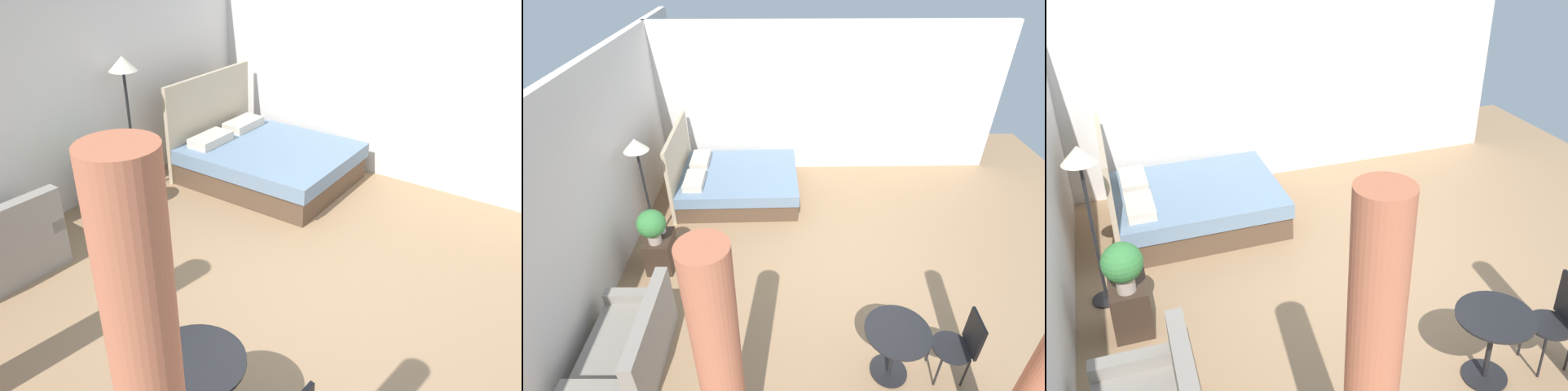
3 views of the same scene
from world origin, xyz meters
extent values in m
cube|color=#9E7A56|center=(0.00, 0.00, -0.01)|extent=(8.87, 9.54, 0.02)
cube|color=silver|center=(2.94, 0.00, 1.42)|extent=(0.12, 6.54, 2.85)
cube|color=brown|center=(1.82, 1.67, 0.15)|extent=(1.72, 2.05, 0.30)
cube|color=slate|center=(1.82, 1.67, 0.40)|extent=(1.76, 2.09, 0.19)
cube|color=tan|center=(1.81, 2.71, 0.66)|extent=(1.75, 0.09, 1.33)
cube|color=beige|center=(1.44, 2.39, 0.56)|extent=(0.61, 0.33, 0.12)
cube|color=beige|center=(2.18, 2.40, 0.56)|extent=(0.61, 0.33, 0.12)
cube|color=gray|center=(-1.62, 2.33, 0.63)|extent=(1.31, 0.16, 0.47)
cube|color=gray|center=(-1.04, 2.65, 0.46)|extent=(0.15, 0.79, 0.13)
cube|color=#38281E|center=(-0.02, 2.65, 0.26)|extent=(0.50, 0.36, 0.52)
cylinder|color=tan|center=(-0.12, 2.66, 0.60)|extent=(0.18, 0.18, 0.16)
sphere|color=#387F3D|center=(-0.12, 2.66, 0.84)|extent=(0.38, 0.38, 0.38)
cylinder|color=silver|center=(0.10, 2.63, 0.60)|extent=(0.12, 0.12, 0.15)
cylinder|color=black|center=(0.52, 2.89, 0.01)|extent=(0.30, 0.30, 0.02)
cylinder|color=black|center=(0.52, 2.89, 0.81)|extent=(0.04, 0.04, 1.58)
cone|color=beige|center=(0.52, 2.89, 1.69)|extent=(0.34, 0.34, 0.17)
cylinder|color=black|center=(-1.77, -0.23, 0.01)|extent=(0.41, 0.41, 0.02)
cylinder|color=black|center=(-1.77, -0.23, 0.34)|extent=(0.05, 0.05, 0.68)
cylinder|color=black|center=(-1.77, -0.23, 0.69)|extent=(0.68, 0.68, 0.02)
cylinder|color=black|center=(-1.65, -0.70, 0.22)|extent=(0.02, 0.02, 0.43)
cylinder|color=black|center=(-1.93, -0.68, 0.22)|extent=(0.02, 0.02, 0.43)
cylinder|color=black|center=(-1.66, -0.98, 0.22)|extent=(0.02, 0.02, 0.43)
cylinder|color=black|center=(-1.79, -0.83, 0.44)|extent=(0.43, 0.43, 0.02)
cylinder|color=#D1704C|center=(-2.69, 1.39, 1.32)|extent=(0.32, 0.32, 2.64)
camera|label=1|loc=(-3.48, -1.99, 3.15)|focal=35.80mm
camera|label=2|loc=(-4.32, 0.97, 4.05)|focal=27.19mm
camera|label=3|loc=(-4.84, 2.55, 3.88)|focal=40.00mm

